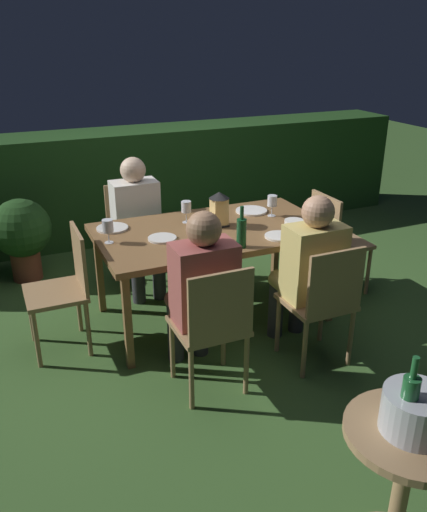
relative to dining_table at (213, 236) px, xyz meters
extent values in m
plane|color=#385B28|center=(0.00, 0.00, -0.68)|extent=(16.00, 16.00, 0.00)
cube|color=brown|center=(0.00, 0.00, 0.03)|extent=(1.73, 0.99, 0.04)
cube|color=brown|center=(-0.79, -0.43, -0.34)|extent=(0.05, 0.05, 0.69)
cube|color=brown|center=(0.79, -0.43, -0.34)|extent=(0.05, 0.05, 0.69)
cube|color=brown|center=(-0.79, 0.43, -0.34)|extent=(0.05, 0.05, 0.69)
cube|color=brown|center=(0.79, 0.43, -0.34)|extent=(0.05, 0.05, 0.69)
cube|color=#9E7A51|center=(-1.18, 0.00, -0.24)|extent=(0.40, 0.42, 0.03)
cube|color=#9E7A51|center=(-1.00, 0.00, -0.02)|extent=(0.03, 0.40, 0.42)
cylinder|color=#9E7A51|center=(-1.35, -0.18, -0.47)|extent=(0.03, 0.03, 0.42)
cylinder|color=#9E7A51|center=(-1.35, 0.18, -0.47)|extent=(0.03, 0.03, 0.42)
cylinder|color=#9E7A51|center=(-1.01, -0.18, -0.47)|extent=(0.03, 0.03, 0.42)
cylinder|color=#9E7A51|center=(-1.01, 0.18, -0.47)|extent=(0.03, 0.03, 0.42)
cube|color=#9E7A51|center=(0.39, -0.82, -0.24)|extent=(0.42, 0.40, 0.03)
cube|color=#9E7A51|center=(0.39, -1.00, -0.02)|extent=(0.40, 0.02, 0.42)
cylinder|color=#9E7A51|center=(0.21, -0.65, -0.47)|extent=(0.03, 0.03, 0.42)
cylinder|color=#9E7A51|center=(0.57, -0.65, -0.47)|extent=(0.03, 0.03, 0.42)
cylinder|color=#9E7A51|center=(0.21, -0.99, -0.47)|extent=(0.03, 0.03, 0.42)
cylinder|color=#9E7A51|center=(0.57, -0.99, -0.47)|extent=(0.03, 0.03, 0.42)
cube|color=tan|center=(0.39, -0.76, 0.02)|extent=(0.38, 0.24, 0.50)
sphere|color=tan|center=(0.39, -0.76, 0.37)|extent=(0.21, 0.21, 0.21)
cylinder|color=tan|center=(0.30, -0.62, -0.22)|extent=(0.13, 0.36, 0.13)
cylinder|color=tan|center=(0.48, -0.62, -0.22)|extent=(0.13, 0.36, 0.13)
cylinder|color=#333338|center=(0.30, -0.46, -0.45)|extent=(0.11, 0.11, 0.45)
cylinder|color=#333338|center=(0.48, -0.46, -0.45)|extent=(0.11, 0.11, 0.45)
cube|color=#9E7A51|center=(-0.39, 0.82, -0.24)|extent=(0.42, 0.40, 0.03)
cube|color=#9E7A51|center=(-0.39, 1.00, -0.02)|extent=(0.40, 0.03, 0.42)
cylinder|color=#9E7A51|center=(-0.21, 0.65, -0.47)|extent=(0.03, 0.03, 0.42)
cylinder|color=#9E7A51|center=(-0.57, 0.65, -0.47)|extent=(0.03, 0.03, 0.42)
cylinder|color=#9E7A51|center=(-0.21, 0.99, -0.47)|extent=(0.03, 0.03, 0.42)
cylinder|color=#9E7A51|center=(-0.57, 0.99, -0.47)|extent=(0.03, 0.03, 0.42)
cube|color=white|center=(-0.39, 0.76, 0.02)|extent=(0.38, 0.24, 0.50)
sphere|color=beige|center=(-0.39, 0.76, 0.37)|extent=(0.21, 0.21, 0.21)
cylinder|color=white|center=(-0.30, 0.62, -0.22)|extent=(0.13, 0.36, 0.13)
cylinder|color=white|center=(-0.48, 0.62, -0.22)|extent=(0.13, 0.36, 0.13)
cylinder|color=#333338|center=(-0.30, 0.46, -0.45)|extent=(0.11, 0.11, 0.45)
cylinder|color=#333338|center=(-0.48, 0.46, -0.45)|extent=(0.11, 0.11, 0.45)
cube|color=#9E7A51|center=(-0.39, -0.82, -0.24)|extent=(0.42, 0.40, 0.03)
cube|color=#9E7A51|center=(-0.39, -1.00, -0.02)|extent=(0.40, 0.02, 0.42)
cylinder|color=#9E7A51|center=(-0.57, -0.65, -0.47)|extent=(0.03, 0.03, 0.42)
cylinder|color=#9E7A51|center=(-0.21, -0.65, -0.47)|extent=(0.03, 0.03, 0.42)
cylinder|color=#9E7A51|center=(-0.57, -0.99, -0.47)|extent=(0.03, 0.03, 0.42)
cylinder|color=#9E7A51|center=(-0.21, -0.99, -0.47)|extent=(0.03, 0.03, 0.42)
cube|color=#9E4C47|center=(-0.39, -0.76, 0.02)|extent=(0.38, 0.24, 0.50)
sphere|color=#997051|center=(-0.39, -0.76, 0.37)|extent=(0.21, 0.21, 0.21)
cylinder|color=#9E4C47|center=(-0.48, -0.62, -0.22)|extent=(0.13, 0.36, 0.13)
cylinder|color=#9E4C47|center=(-0.30, -0.62, -0.22)|extent=(0.13, 0.36, 0.13)
cylinder|color=#333338|center=(-0.48, -0.46, -0.45)|extent=(0.11, 0.11, 0.45)
cylinder|color=#333338|center=(-0.30, -0.46, -0.45)|extent=(0.11, 0.11, 0.45)
cube|color=#9E7A51|center=(1.18, 0.00, -0.24)|extent=(0.40, 0.42, 0.03)
cube|color=#9E7A51|center=(1.00, 0.00, -0.02)|extent=(0.03, 0.40, 0.42)
cylinder|color=#9E7A51|center=(1.35, 0.18, -0.47)|extent=(0.03, 0.03, 0.42)
cylinder|color=#9E7A51|center=(1.35, -0.18, -0.47)|extent=(0.03, 0.03, 0.42)
cylinder|color=#9E7A51|center=(1.01, 0.18, -0.47)|extent=(0.03, 0.03, 0.42)
cylinder|color=#9E7A51|center=(1.01, -0.18, -0.47)|extent=(0.03, 0.03, 0.42)
cube|color=black|center=(0.07, 0.05, 0.06)|extent=(0.12, 0.12, 0.01)
cube|color=#F9D17A|center=(0.07, 0.05, 0.17)|extent=(0.11, 0.11, 0.20)
cone|color=black|center=(0.07, 0.05, 0.29)|extent=(0.15, 0.15, 0.05)
cylinder|color=#144723|center=(0.03, -0.40, 0.15)|extent=(0.07, 0.07, 0.20)
cylinder|color=#144723|center=(0.03, -0.40, 0.30)|extent=(0.03, 0.03, 0.09)
cylinder|color=silver|center=(-0.13, 0.22, 0.05)|extent=(0.06, 0.06, 0.00)
cylinder|color=silver|center=(-0.13, 0.22, 0.10)|extent=(0.01, 0.01, 0.08)
cylinder|color=silver|center=(-0.13, 0.22, 0.18)|extent=(0.08, 0.08, 0.08)
cylinder|color=maroon|center=(-0.13, 0.22, 0.16)|extent=(0.07, 0.07, 0.03)
cylinder|color=silver|center=(0.54, 0.09, 0.05)|extent=(0.06, 0.06, 0.00)
cylinder|color=silver|center=(0.54, 0.09, 0.10)|extent=(0.01, 0.01, 0.08)
cylinder|color=silver|center=(0.54, 0.09, 0.18)|extent=(0.08, 0.08, 0.08)
cylinder|color=maroon|center=(0.54, 0.09, 0.16)|extent=(0.07, 0.07, 0.03)
cylinder|color=silver|center=(-0.78, 0.03, 0.05)|extent=(0.06, 0.06, 0.00)
cylinder|color=silver|center=(-0.78, 0.03, 0.10)|extent=(0.01, 0.01, 0.08)
cylinder|color=silver|center=(-0.78, 0.03, 0.18)|extent=(0.08, 0.08, 0.08)
cylinder|color=maroon|center=(-0.78, 0.03, 0.16)|extent=(0.07, 0.07, 0.03)
cylinder|color=silver|center=(-0.42, -0.05, 0.06)|extent=(0.20, 0.20, 0.01)
cylinder|color=white|center=(0.45, 0.25, 0.06)|extent=(0.26, 0.26, 0.01)
cylinder|color=silver|center=(-0.69, 0.30, 0.06)|extent=(0.23, 0.23, 0.01)
cylinder|color=white|center=(0.36, -0.34, 0.06)|extent=(0.21, 0.21, 0.01)
cylinder|color=silver|center=(-0.14, -0.29, 0.08)|extent=(0.13, 0.13, 0.06)
cylinder|color=#424C1E|center=(-0.14, -0.29, 0.09)|extent=(0.11, 0.11, 0.02)
cylinder|color=silver|center=(0.71, -0.39, 0.08)|extent=(0.14, 0.14, 0.05)
cylinder|color=tan|center=(0.71, -0.39, 0.09)|extent=(0.12, 0.12, 0.01)
cylinder|color=silver|center=(0.59, -0.18, 0.07)|extent=(0.15, 0.15, 0.04)
cylinder|color=#477533|center=(0.59, -0.18, 0.08)|extent=(0.13, 0.13, 0.01)
cylinder|color=#9E5138|center=(-0.35, -0.38, 0.07)|extent=(0.17, 0.17, 0.04)
cylinder|color=beige|center=(-0.35, -0.38, 0.08)|extent=(0.14, 0.14, 0.01)
cylinder|color=#9E7A51|center=(-0.13, -2.22, -0.02)|extent=(0.52, 0.52, 0.03)
cylinder|color=#9E7A51|center=(-0.13, -2.22, -0.36)|extent=(0.07, 0.07, 0.64)
cylinder|color=#B2B7BF|center=(-0.13, -2.22, 0.08)|extent=(0.26, 0.26, 0.17)
cylinder|color=white|center=(-0.13, -2.22, 0.13)|extent=(0.23, 0.23, 0.04)
cylinder|color=#1E5B2D|center=(-0.18, -2.22, 0.17)|extent=(0.07, 0.07, 0.16)
cylinder|color=#1E5B2D|center=(-0.18, -2.22, 0.30)|extent=(0.03, 0.03, 0.09)
cube|color=#1E4219|center=(0.00, 2.10, -0.11)|extent=(6.21, 0.62, 1.13)
cylinder|color=brown|center=(-1.29, 1.30, -0.55)|extent=(0.26, 0.26, 0.27)
sphere|color=#1E4219|center=(-1.29, 1.30, -0.19)|extent=(0.52, 0.52, 0.52)
camera|label=1|loc=(-1.47, -3.40, 1.42)|focal=37.18mm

